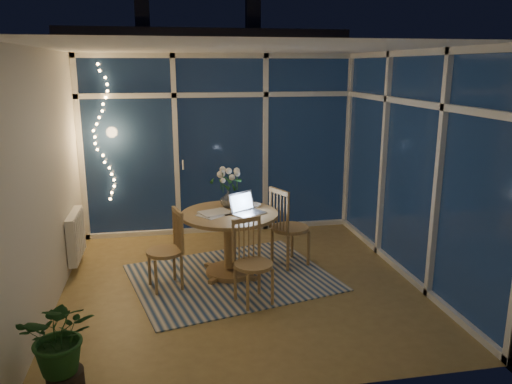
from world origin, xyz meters
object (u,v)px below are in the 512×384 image
Objects in this scene: laptop at (249,203)px; chair_right at (291,226)px; dining_table at (230,244)px; flower_vase at (228,199)px; potted_plant at (62,346)px; chair_left at (164,250)px; chair_front at (254,263)px.

chair_right is at bearing -8.77° from laptop.
flower_vase reaches higher than dining_table.
dining_table is 1.49× the size of potted_plant.
chair_left reaches higher than potted_plant.
laptop is (-0.56, -0.26, 0.39)m from chair_right.
chair_right reaches higher than potted_plant.
chair_right is 3.13m from potted_plant.
dining_table is at bearing -94.93° from flower_vase.
chair_right reaches higher than dining_table.
chair_left is 1.05m from chair_front.
dining_table is 0.80m from chair_front.
potted_plant is (-1.56, -2.20, -0.49)m from flower_vase.
chair_front is 1.20× the size of potted_plant.
flower_vase is at bearing 79.07° from chair_front.
laptop is at bearing -60.77° from flower_vase.
potted_plant is (-2.31, -2.11, -0.13)m from chair_right.
flower_vase is (-0.12, 1.03, 0.42)m from chair_front.
dining_table is 5.38× the size of flower_vase.
chair_front reaches higher than dining_table.
laptop is (0.21, -0.09, 0.51)m from dining_table.
laptop reaches higher than dining_table.
flower_vase reaches higher than chair_left.
chair_front reaches higher than potted_plant.
chair_right reaches higher than flower_vase.
flower_vase is (0.02, 0.25, 0.49)m from dining_table.
laptop is at bearing 46.62° from potted_plant.
dining_table is 0.80m from chair_right.
potted_plant is at bearing -128.34° from dining_table.
laptop reaches higher than chair_right.
dining_table is 0.55m from flower_vase.
potted_plant is at bearing -162.97° from chair_front.
laptop reaches higher than potted_plant.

